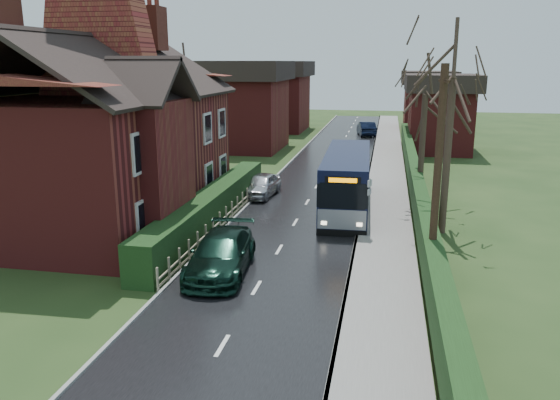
% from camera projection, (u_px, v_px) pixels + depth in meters
% --- Properties ---
extents(ground, '(140.00, 140.00, 0.00)m').
position_uv_depth(ground, '(269.00, 267.00, 20.56)').
color(ground, '#374D21').
rests_on(ground, ground).
extents(road, '(6.00, 100.00, 0.02)m').
position_uv_depth(road, '(307.00, 202.00, 30.07)').
color(road, black).
rests_on(road, ground).
extents(pavement, '(2.50, 100.00, 0.14)m').
position_uv_depth(pavement, '(386.00, 205.00, 29.26)').
color(pavement, slate).
rests_on(pavement, ground).
extents(kerb_right, '(0.12, 100.00, 0.14)m').
position_uv_depth(kerb_right, '(363.00, 204.00, 29.48)').
color(kerb_right, gray).
rests_on(kerb_right, ground).
extents(kerb_left, '(0.12, 100.00, 0.10)m').
position_uv_depth(kerb_left, '(254.00, 199.00, 30.63)').
color(kerb_left, gray).
rests_on(kerb_left, ground).
extents(front_hedge, '(1.20, 16.00, 1.60)m').
position_uv_depth(front_hedge, '(211.00, 208.00, 25.85)').
color(front_hedge, black).
rests_on(front_hedge, ground).
extents(picket_fence, '(0.10, 16.00, 0.90)m').
position_uv_depth(picket_fence, '(226.00, 216.00, 25.79)').
color(picket_fence, gray).
rests_on(picket_fence, ground).
extents(right_wall_hedge, '(0.60, 50.00, 1.80)m').
position_uv_depth(right_wall_hedge, '(416.00, 189.00, 28.74)').
color(right_wall_hedge, maroon).
rests_on(right_wall_hedge, ground).
extents(brick_house, '(9.30, 14.60, 10.30)m').
position_uv_depth(brick_house, '(109.00, 131.00, 25.65)').
color(brick_house, maroon).
rests_on(brick_house, ground).
extents(bus, '(2.57, 9.87, 2.98)m').
position_uv_depth(bus, '(347.00, 182.00, 28.37)').
color(bus, black).
rests_on(bus, ground).
extents(car_silver, '(1.91, 3.98, 1.31)m').
position_uv_depth(car_silver, '(261.00, 185.00, 31.31)').
color(car_silver, silver).
rests_on(car_silver, ground).
extents(car_green, '(2.41, 5.11, 1.44)m').
position_uv_depth(car_green, '(221.00, 254.00, 19.88)').
color(car_green, black).
rests_on(car_green, ground).
extents(car_distant, '(2.30, 4.63, 1.46)m').
position_uv_depth(car_distant, '(366.00, 129.00, 57.09)').
color(car_distant, black).
rests_on(car_distant, ground).
extents(bus_stop_sign, '(0.18, 0.40, 2.68)m').
position_uv_depth(bus_stop_sign, '(369.00, 199.00, 23.49)').
color(bus_stop_sign, slate).
rests_on(bus_stop_sign, ground).
extents(telegraph_pole, '(0.27, 0.96, 7.48)m').
position_uv_depth(telegraph_pole, '(437.00, 181.00, 17.68)').
color(telegraph_pole, black).
rests_on(telegraph_pole, ground).
extents(tree_right_near, '(4.54, 4.54, 9.80)m').
position_uv_depth(tree_right_near, '(454.00, 67.00, 22.97)').
color(tree_right_near, '#382921').
rests_on(tree_right_near, ground).
extents(tree_right_far, '(4.36, 4.36, 8.42)m').
position_uv_depth(tree_right_far, '(426.00, 86.00, 28.14)').
color(tree_right_far, '#31251D').
rests_on(tree_right_far, ground).
extents(tree_house_side, '(4.09, 4.09, 9.29)m').
position_uv_depth(tree_house_side, '(184.00, 71.00, 37.68)').
color(tree_house_side, '#362820').
rests_on(tree_house_side, ground).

